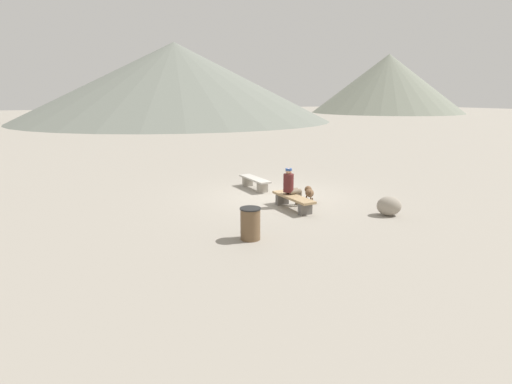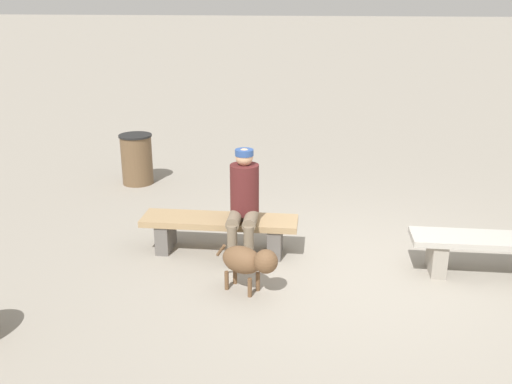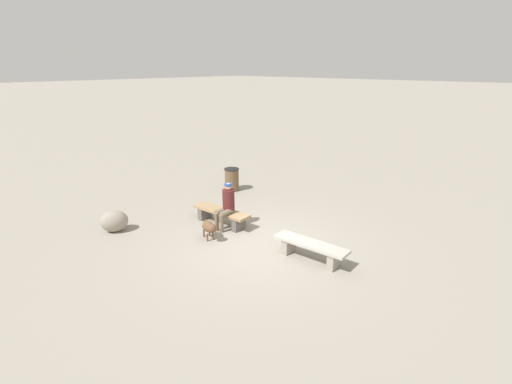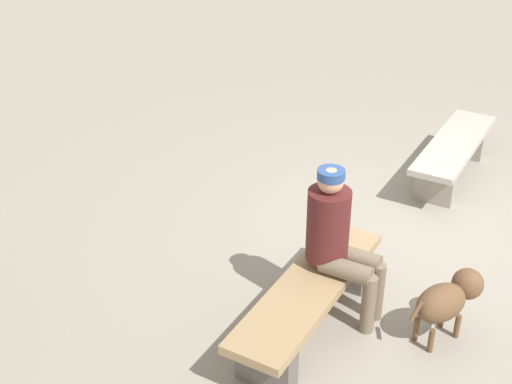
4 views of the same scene
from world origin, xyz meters
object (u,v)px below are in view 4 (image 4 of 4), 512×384
Objects in this scene: bench_left at (453,152)px; bench_right at (308,298)px; seated_person at (338,236)px; dog at (448,298)px.

bench_left is 3.03m from bench_right.
bench_right is (3.03, -0.04, -0.00)m from bench_left.
bench_left is 0.98× the size of bench_right.
bench_left is at bearing 175.87° from seated_person.
dog is at bearing 116.16° from bench_right.
bench_right is at bearing -16.33° from seated_person.
bench_left is 1.43× the size of seated_person.
dog is (-0.22, 0.83, -0.37)m from seated_person.
bench_right is at bearing 142.10° from dog.
dog is (2.51, 0.85, 0.05)m from bench_left.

